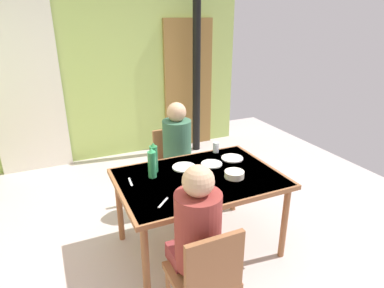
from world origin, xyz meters
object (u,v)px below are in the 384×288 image
person_near_diner (197,227)px  serving_bowl_center (234,174)px  water_bottle_green_near (152,163)px  water_bottle_green_far (154,158)px  chair_near_diner (206,277)px  person_far_diner (178,144)px  dining_table (199,184)px  chair_far_diner (173,163)px

person_near_diner → serving_bowl_center: (0.63, 0.57, -0.02)m
water_bottle_green_near → water_bottle_green_far: size_ratio=0.97×
chair_near_diner → person_far_diner: (0.44, 1.54, 0.28)m
dining_table → water_bottle_green_far: bearing=141.2°
chair_far_diner → person_near_diner: size_ratio=1.13×
chair_far_diner → serving_bowl_center: size_ratio=5.12×
person_far_diner → serving_bowl_center: bearing=102.5°
dining_table → chair_near_diner: chair_near_diner is taller
chair_near_diner → person_near_diner: size_ratio=1.13×
dining_table → water_bottle_green_far: size_ratio=5.03×
water_bottle_green_far → serving_bowl_center: size_ratio=1.63×
water_bottle_green_far → water_bottle_green_near: bearing=-114.8°
person_far_diner → dining_table: bearing=83.1°
person_far_diner → serving_bowl_center: (0.19, -0.84, -0.02)m
chair_far_diner → serving_bowl_center: chair_far_diner is taller
chair_near_diner → person_near_diner: 0.31m
dining_table → chair_far_diner: chair_far_diner is taller
chair_near_diner → serving_bowl_center: bearing=48.6°
person_far_diner → water_bottle_green_near: bearing=50.3°
chair_far_diner → person_far_diner: bearing=90.0°
water_bottle_green_near → serving_bowl_center: bearing=-25.0°
serving_bowl_center → person_far_diner: bearing=102.5°
chair_near_diner → water_bottle_green_far: size_ratio=3.14×
dining_table → serving_bowl_center: size_ratio=8.21×
chair_near_diner → person_near_diner: person_near_diner is taller
chair_near_diner → chair_far_diner: same height
chair_near_diner → chair_far_diner: size_ratio=1.00×
chair_near_diner → water_bottle_green_near: size_ratio=3.24×
person_near_diner → chair_near_diner: bearing=-90.0°
chair_far_diner → serving_bowl_center: (0.19, -0.97, 0.27)m
dining_table → chair_far_diner: size_ratio=1.60×
chair_far_diner → dining_table: bearing=84.2°
person_far_diner → water_bottle_green_near: 0.71m
person_far_diner → person_near_diner: bearing=72.7°
dining_table → serving_bowl_center: bearing=-26.0°
person_far_diner → water_bottle_green_near: size_ratio=2.86×
water_bottle_green_far → serving_bowl_center: (0.59, -0.39, -0.10)m
water_bottle_green_far → chair_near_diner: bearing=-91.8°
person_far_diner → water_bottle_green_near: (-0.45, -0.54, 0.08)m
dining_table → chair_near_diner: 0.93m
chair_near_diner → serving_bowl_center: (0.63, 0.71, 0.27)m
water_bottle_green_near → person_far_diner: bearing=50.3°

